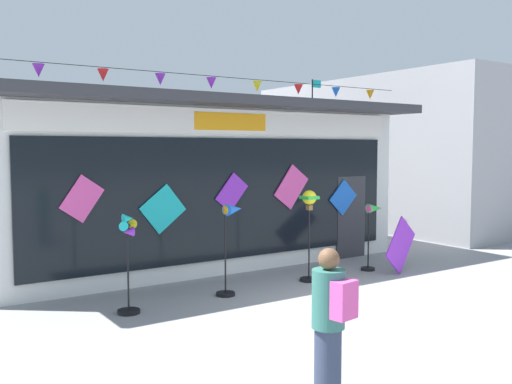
{
  "coord_description": "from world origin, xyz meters",
  "views": [
    {
      "loc": [
        -6.82,
        -6.6,
        2.68
      ],
      "look_at": [
        -0.46,
        2.89,
        1.8
      ],
      "focal_mm": 39.9,
      "sensor_mm": 36.0,
      "label": 1
    }
  ],
  "objects": [
    {
      "name": "ground_plane",
      "position": [
        0.0,
        0.0,
        0.0
      ],
      "size": [
        80.0,
        80.0,
        0.0
      ],
      "primitive_type": "plane",
      "color": "gray"
    },
    {
      "name": "kite_shop_building",
      "position": [
        -0.63,
        6.39,
        1.89
      ],
      "size": [
        9.98,
        6.47,
        4.74
      ],
      "color": "silver",
      "rests_on": "ground_plane"
    },
    {
      "name": "wind_spinner_far_left",
      "position": [
        -3.49,
        2.07,
        0.97
      ],
      "size": [
        0.37,
        0.37,
        1.64
      ],
      "color": "black",
      "rests_on": "ground_plane"
    },
    {
      "name": "wind_spinner_left",
      "position": [
        -1.48,
        2.18,
        1.12
      ],
      "size": [
        0.59,
        0.35,
        1.68
      ],
      "color": "black",
      "rests_on": "ground_plane"
    },
    {
      "name": "wind_spinner_center_left",
      "position": [
        0.38,
        2.22,
        1.31
      ],
      "size": [
        0.38,
        0.38,
        1.84
      ],
      "color": "black",
      "rests_on": "ground_plane"
    },
    {
      "name": "wind_spinner_center_right",
      "position": [
        2.24,
        2.29,
        1.03
      ],
      "size": [
        0.54,
        0.31,
        1.47
      ],
      "color": "black",
      "rests_on": "ground_plane"
    },
    {
      "name": "person_near_camera",
      "position": [
        -3.06,
        -2.33,
        0.89
      ],
      "size": [
        0.35,
        0.47,
        1.68
      ],
      "rotation": [
        0.0,
        0.0,
        3.31
      ],
      "color": "#333D56",
      "rests_on": "ground_plane"
    },
    {
      "name": "display_kite_on_ground",
      "position": [
        2.53,
        1.74,
        0.6
      ],
      "size": [
        1.21,
        0.31,
        1.21
      ],
      "primitive_type": "cube",
      "rotation": [
        -0.25,
        0.79,
        0.0
      ],
      "color": "purple",
      "rests_on": "ground_plane"
    },
    {
      "name": "neighbour_building",
      "position": [
        8.97,
        7.59,
        2.5
      ],
      "size": [
        5.46,
        9.86,
        5.0
      ],
      "primitive_type": "cube",
      "color": "#99999E",
      "rests_on": "ground_plane"
    }
  ]
}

